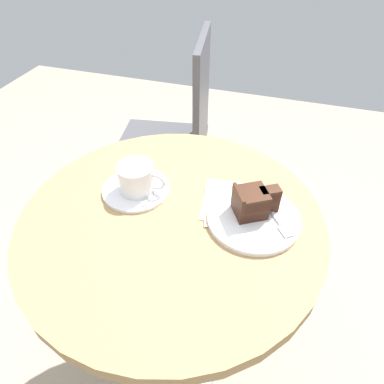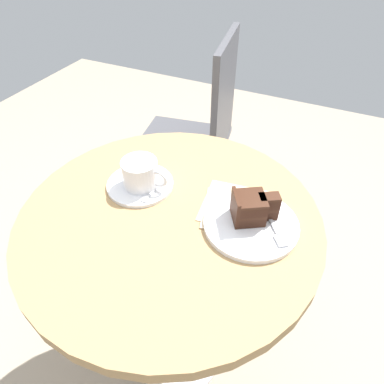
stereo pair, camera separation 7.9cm
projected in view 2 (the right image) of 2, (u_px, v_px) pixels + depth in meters
ground_plane at (178, 352)px, 1.29m from camera, size 4.40×4.40×0.01m
cafe_table at (172, 249)px, 0.88m from camera, size 0.70×0.70×0.74m
saucer at (140, 184)px, 0.87m from camera, size 0.17×0.17×0.01m
coffee_cup at (141, 173)px, 0.83m from camera, size 0.12×0.09×0.07m
teaspoon at (151, 194)px, 0.83m from camera, size 0.02×0.09×0.00m
cake_plate at (251, 224)px, 0.76m from camera, size 0.21×0.21×0.01m
cake_slice at (251, 208)px, 0.75m from camera, size 0.11×0.09×0.07m
fork at (275, 229)px, 0.74m from camera, size 0.09×0.12×0.00m
napkin at (234, 208)px, 0.81m from camera, size 0.17×0.19×0.00m
cafe_chair at (201, 129)px, 1.44m from camera, size 0.44×0.44×0.92m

